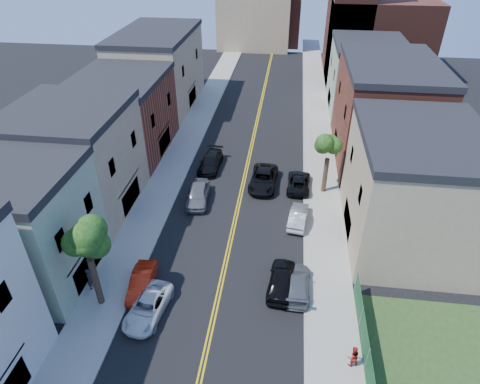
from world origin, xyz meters
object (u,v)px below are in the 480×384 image
(silver_car_right, at_px, (298,216))
(pedestrian_right, at_px, (353,356))
(black_car_left, at_px, (211,162))
(black_suv_lane, at_px, (263,179))
(red_sedan, at_px, (142,282))
(grey_car_left, at_px, (198,194))
(grey_car_right, at_px, (297,283))
(pedestrian_left, at_px, (90,279))
(dark_car_right_far, at_px, (299,182))
(black_car_right, at_px, (282,280))
(white_pickup, at_px, (148,307))

(silver_car_right, xyz_separation_m, pedestrian_right, (3.26, -13.55, 0.23))
(black_car_left, height_order, black_suv_lane, black_suv_lane)
(red_sedan, relative_size, silver_car_right, 0.98)
(red_sedan, height_order, grey_car_left, grey_car_left)
(grey_car_right, distance_m, black_suv_lane, 13.96)
(silver_car_right, bearing_deg, pedestrian_right, 110.65)
(black_suv_lane, bearing_deg, silver_car_right, -55.40)
(black_car_left, xyz_separation_m, black_suv_lane, (5.81, -2.73, 0.03))
(pedestrian_right, bearing_deg, silver_car_right, -94.04)
(pedestrian_left, bearing_deg, grey_car_left, -31.02)
(black_suv_lane, relative_size, pedestrian_left, 3.17)
(grey_car_right, bearing_deg, black_car_left, -59.37)
(grey_car_right, bearing_deg, dark_car_right_far, -89.16)
(black_car_right, bearing_deg, pedestrian_left, 12.52)
(black_suv_lane, xyz_separation_m, pedestrian_right, (6.75, -19.17, 0.16))
(pedestrian_left, bearing_deg, grey_car_right, -89.90)
(white_pickup, distance_m, dark_car_right_far, 19.60)
(black_car_right, xyz_separation_m, dark_car_right_far, (1.13, 13.47, -0.13))
(silver_car_right, xyz_separation_m, pedestrian_left, (-14.60, -9.64, 0.33))
(white_pickup, distance_m, black_suv_lane, 18.05)
(white_pickup, relative_size, dark_car_right_far, 0.99)
(black_car_right, height_order, pedestrian_left, pedestrian_left)
(black_car_right, relative_size, black_suv_lane, 0.83)
(black_suv_lane, bearing_deg, red_sedan, -114.18)
(white_pickup, height_order, pedestrian_left, pedestrian_left)
(black_suv_lane, height_order, pedestrian_right, pedestrian_right)
(dark_car_right_far, distance_m, pedestrian_right, 19.50)
(pedestrian_left, bearing_deg, dark_car_right_far, -50.34)
(pedestrian_left, distance_m, pedestrian_right, 18.29)
(pedestrian_left, bearing_deg, black_car_left, -23.11)
(dark_car_right_far, height_order, pedestrian_right, pedestrian_right)
(silver_car_right, height_order, pedestrian_right, pedestrian_right)
(grey_car_left, distance_m, dark_car_right_far, 9.97)
(dark_car_right_far, xyz_separation_m, black_suv_lane, (-3.49, -0.05, 0.11))
(black_car_left, distance_m, grey_car_right, 18.72)
(dark_car_right_far, xyz_separation_m, pedestrian_right, (3.26, -19.22, 0.27))
(pedestrian_right, bearing_deg, grey_car_right, -77.59)
(grey_car_left, distance_m, black_suv_lane, 6.81)
(white_pickup, xyz_separation_m, grey_car_right, (9.87, 3.37, 0.00))
(grey_car_right, distance_m, dark_car_right_far, 13.57)
(dark_car_right_far, bearing_deg, pedestrian_left, 48.33)
(red_sedan, relative_size, black_car_right, 0.89)
(grey_car_right, xyz_separation_m, pedestrian_right, (3.26, -5.65, 0.27))
(red_sedan, bearing_deg, grey_car_left, 77.11)
(black_car_right, bearing_deg, dark_car_right_far, -90.03)
(grey_car_right, relative_size, black_suv_lane, 0.81)
(red_sedan, xyz_separation_m, black_suv_lane, (7.51, 14.78, 0.09))
(white_pickup, height_order, dark_car_right_far, dark_car_right_far)
(dark_car_right_far, distance_m, black_suv_lane, 3.49)
(grey_car_left, distance_m, black_car_right, 12.82)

